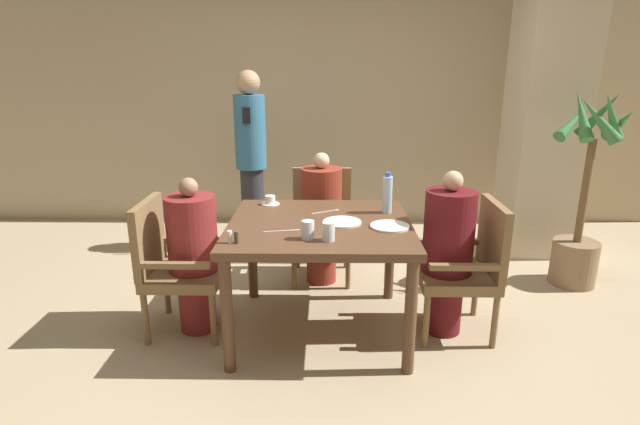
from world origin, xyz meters
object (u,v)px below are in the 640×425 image
Objects in this scene: plate_main_left at (342,222)px; teacup_with_saucer at (270,201)px; chair_far_side at (322,220)px; standing_host at (251,156)px; potted_palm at (582,214)px; plate_main_right at (390,226)px; water_bottle at (387,194)px; glass_tall_near at (308,230)px; chair_left_side at (173,262)px; glass_tall_mid at (328,231)px; diner_in_right_chair at (447,252)px; chair_right_side at (468,264)px; diner_in_far_chair at (321,217)px; diner_in_left_chair at (194,254)px.

teacup_with_saucer is at bearing 139.93° from plate_main_left.
chair_far_side is 0.53× the size of standing_host.
potted_palm is 1.83m from plate_main_right.
water_bottle is (1.11, -1.35, -0.01)m from standing_host.
plate_main_left and plate_main_right have the same top height.
plate_main_right is 0.55m from glass_tall_near.
standing_host reaches higher than chair_left_side.
chair_far_side reaches higher than glass_tall_mid.
standing_host reaches higher than water_bottle.
diner_in_right_chair is 2.19m from standing_host.
water_bottle is at bearing -57.36° from chair_far_side.
chair_right_side is 1.02m from glass_tall_mid.
glass_tall_near is at bearing -72.27° from standing_host.
plate_main_right is at bearing -92.74° from water_bottle.
potted_palm is at bearing 27.79° from plate_main_right.
plate_main_right is at bearing -63.63° from diner_in_far_chair.
chair_right_side is 1.12m from glass_tall_near.
diner_in_far_chair is 0.98× the size of diner_in_right_chair.
chair_left_side is 3.10m from potted_palm.
diner_in_right_chair is 0.71m from plate_main_left.
water_bottle is 2.54× the size of glass_tall_mid.
standing_host reaches higher than teacup_with_saucer.
chair_right_side is 3.65× the size of plate_main_right.
plate_main_right is 0.94m from teacup_with_saucer.
chair_right_side reaches higher than plate_main_left.
chair_far_side is at bearing -44.25° from standing_host.
water_bottle is (1.27, 0.23, 0.35)m from diner_in_left_chair.
diner_in_left_chair is 0.96× the size of diner_in_right_chair.
diner_in_far_chair is (0.96, 0.79, 0.07)m from chair_left_side.
glass_tall_mid is at bearing -12.33° from glass_tall_near.
chair_right_side is 0.57× the size of potted_palm.
plate_main_right is at bearing -32.31° from teacup_with_saucer.
diner_in_far_chair is 1.09m from standing_host.
diner_in_right_chair is at bearing 19.21° from glass_tall_near.
chair_left_side is at bearing 161.03° from glass_tall_near.
standing_host is 6.04× the size of water_bottle.
chair_right_side is (0.96, -0.92, 0.00)m from chair_far_side.
plate_main_left is 1.85× the size of teacup_with_saucer.
standing_host is (-1.48, 1.57, 0.34)m from diner_in_right_chair.
diner_in_left_chair reaches higher than teacup_with_saucer.
plate_main_right is at bearing -56.51° from standing_host.
plate_main_left is 1.00× the size of plate_main_right.
diner_in_right_chair is 0.87m from glass_tall_mid.
glass_tall_mid is (-0.77, -0.33, 0.25)m from diner_in_right_chair.
diner_in_right_chair reaches higher than diner_in_far_chair.
potted_palm is 2.05m from plate_main_left.
plate_main_right is 2.24× the size of glass_tall_near.
standing_host is at bearing 133.34° from diner_in_right_chair.
potted_palm reaches higher than diner_in_right_chair.
diner_in_right_chair reaches higher than chair_right_side.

